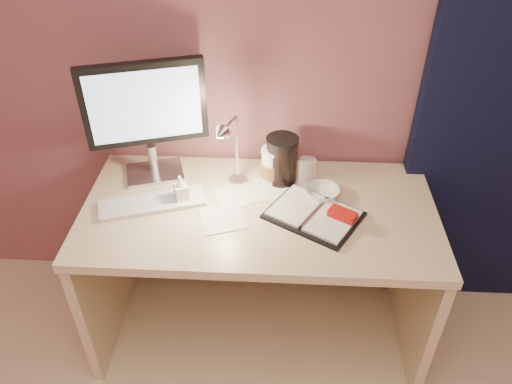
# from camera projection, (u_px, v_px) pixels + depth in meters

# --- Properties ---
(room) EXTENTS (3.50, 3.50, 3.50)m
(room) POSITION_uv_depth(u_px,v_px,m) (510.00, 85.00, 1.93)
(room) COLOR #C6B28E
(room) RESTS_ON ground
(desk) EXTENTS (1.40, 0.70, 0.73)m
(desk) POSITION_uv_depth(u_px,v_px,m) (260.00, 238.00, 2.16)
(desk) COLOR #C9BC8E
(desk) RESTS_ON ground
(monitor) EXTENTS (0.47, 0.23, 0.51)m
(monitor) POSITION_uv_depth(u_px,v_px,m) (145.00, 111.00, 1.96)
(monitor) COLOR silver
(monitor) RESTS_ON desk
(keyboard) EXTENTS (0.43, 0.24, 0.02)m
(keyboard) POSITION_uv_depth(u_px,v_px,m) (153.00, 203.00, 1.98)
(keyboard) COLOR white
(keyboard) RESTS_ON desk
(planner) EXTENTS (0.42, 0.39, 0.05)m
(planner) POSITION_uv_depth(u_px,v_px,m) (316.00, 214.00, 1.92)
(planner) COLOR black
(planner) RESTS_ON desk
(paper_a) EXTENTS (0.21, 0.21, 0.00)m
(paper_a) POSITION_uv_depth(u_px,v_px,m) (223.00, 218.00, 1.92)
(paper_a) COLOR silver
(paper_a) RESTS_ON desk
(paper_b) EXTENTS (0.16, 0.16, 0.00)m
(paper_b) POSITION_uv_depth(u_px,v_px,m) (272.00, 189.00, 2.06)
(paper_b) COLOR silver
(paper_b) RESTS_ON desk
(paper_c) EXTENTS (0.21, 0.21, 0.00)m
(paper_c) POSITION_uv_depth(u_px,v_px,m) (237.00, 195.00, 2.03)
(paper_c) COLOR silver
(paper_c) RESTS_ON desk
(coffee_cup) EXTENTS (0.10, 0.10, 0.16)m
(coffee_cup) POSITION_uv_depth(u_px,v_px,m) (273.00, 166.00, 2.07)
(coffee_cup) COLOR silver
(coffee_cup) RESTS_ON desk
(clear_cup) EXTENTS (0.07, 0.07, 0.13)m
(clear_cup) POSITION_uv_depth(u_px,v_px,m) (307.00, 173.00, 2.05)
(clear_cup) COLOR white
(clear_cup) RESTS_ON desk
(bowl) EXTENTS (0.18, 0.18, 0.04)m
(bowl) POSITION_uv_depth(u_px,v_px,m) (322.00, 193.00, 2.01)
(bowl) COLOR silver
(bowl) RESTS_ON desk
(lotion_bottle) EXTENTS (0.07, 0.07, 0.12)m
(lotion_bottle) POSITION_uv_depth(u_px,v_px,m) (181.00, 189.00, 1.97)
(lotion_bottle) COLOR silver
(lotion_bottle) RESTS_ON desk
(dark_jar) EXTENTS (0.13, 0.13, 0.18)m
(dark_jar) POSITION_uv_depth(u_px,v_px,m) (282.00, 162.00, 2.06)
(dark_jar) COLOR black
(dark_jar) RESTS_ON desk
(product_box) EXTENTS (0.09, 0.08, 0.13)m
(product_box) POSITION_uv_depth(u_px,v_px,m) (275.00, 163.00, 2.10)
(product_box) COLOR beige
(product_box) RESTS_ON desk
(desk_lamp) EXTENTS (0.12, 0.20, 0.33)m
(desk_lamp) POSITION_uv_depth(u_px,v_px,m) (243.00, 150.00, 1.92)
(desk_lamp) COLOR silver
(desk_lamp) RESTS_ON desk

